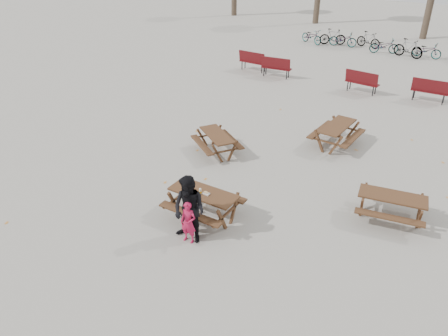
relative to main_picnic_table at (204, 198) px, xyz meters
The scene contains 13 objects.
ground 0.59m from the main_picnic_table, ahead, with size 80.00×80.00×0.00m, color gray.
main_picnic_table is the anchor object (origin of this frame).
food_tray 0.24m from the main_picnic_table, 22.88° to the right, with size 0.18×0.11×0.04m, color silver.
bread_roll 0.28m from the main_picnic_table, 22.88° to the right, with size 0.14×0.06×0.05m, color tan.
soda_bottle 0.29m from the main_picnic_table, 95.09° to the right, with size 0.07×0.07×0.17m.
child 1.05m from the main_picnic_table, 75.90° to the right, with size 0.41×0.27×1.11m, color #C01845.
adult 1.02m from the main_picnic_table, 75.25° to the right, with size 0.85×0.66×1.75m, color black.
picnic_table_east 4.85m from the main_picnic_table, 30.81° to the left, with size 1.68×1.35×0.72m, color #3A1F15, non-canonical shape.
picnic_table_north 3.69m from the main_picnic_table, 117.40° to the left, with size 1.61×1.29×0.69m, color #3A1F15, non-canonical shape.
picnic_table_far 6.12m from the main_picnic_table, 75.88° to the left, with size 1.77×1.43×0.76m, color #3A1F15, non-canonical shape.
park_bench_row 12.04m from the main_picnic_table, 95.64° to the left, with size 10.16×0.99×1.03m.
bicycle_row 19.56m from the main_picnic_table, 94.18° to the left, with size 8.61×1.89×1.03m.
fallen_leaves 2.62m from the main_picnic_table, 78.69° to the left, with size 11.00×11.00×0.01m, color #C77F2F, non-canonical shape.
Camera 1 is at (5.44, -7.71, 6.80)m, focal length 35.00 mm.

